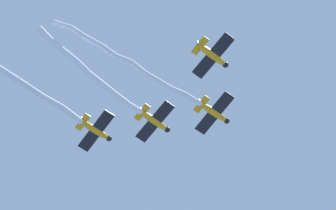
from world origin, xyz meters
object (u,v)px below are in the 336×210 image
(airplane_slot, at_px, (96,130))
(airplane_right_wing, at_px, (213,55))
(airplane_lead, at_px, (214,113))
(airplane_left_wing, at_px, (155,121))

(airplane_slot, bearing_deg, airplane_right_wing, -70.27)
(airplane_lead, bearing_deg, airplane_slot, 135.69)
(airplane_left_wing, bearing_deg, airplane_slot, 133.56)
(airplane_left_wing, relative_size, airplane_right_wing, 1.00)
(airplane_right_wing, distance_m, airplane_slot, 19.59)
(airplane_right_wing, bearing_deg, airplane_slot, 108.29)
(airplane_lead, xyz_separation_m, airplane_right_wing, (0.98, 8.35, 0.30))
(airplane_left_wing, xyz_separation_m, airplane_right_wing, (-7.24, 10.20, 0.30))
(airplane_right_wing, bearing_deg, airplane_left_wing, 91.59)
(airplane_lead, xyz_separation_m, airplane_slot, (16.42, -3.69, -0.30))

